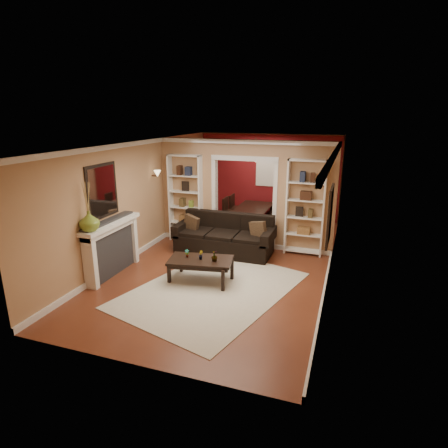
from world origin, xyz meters
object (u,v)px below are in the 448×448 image
at_px(bookshelf_left, 186,199).
at_px(fireplace, 113,248).
at_px(dining_table, 254,217).
at_px(sofa, 224,235).
at_px(bookshelf_right, 305,208).
at_px(coffee_table, 201,270).

height_order(bookshelf_left, fireplace, bookshelf_left).
distance_m(fireplace, dining_table, 4.73).
height_order(sofa, bookshelf_right, bookshelf_right).
relative_size(bookshelf_left, bookshelf_right, 1.00).
xyz_separation_m(bookshelf_left, fireplace, (-0.54, -2.53, -0.57)).
xyz_separation_m(sofa, fireplace, (-1.81, -1.95, 0.11)).
distance_m(sofa, coffee_table, 1.71).
height_order(bookshelf_right, dining_table, bookshelf_right).
relative_size(bookshelf_right, dining_table, 1.33).
distance_m(coffee_table, fireplace, 1.93).
height_order(fireplace, dining_table, fireplace).
bearing_deg(sofa, fireplace, -132.81).
bearing_deg(bookshelf_left, bookshelf_right, 0.00).
height_order(bookshelf_left, bookshelf_right, same).
bearing_deg(sofa, bookshelf_left, 155.40).
bearing_deg(fireplace, bookshelf_right, 34.80).
bearing_deg(coffee_table, bookshelf_left, 110.50).
height_order(coffee_table, dining_table, dining_table).
relative_size(coffee_table, bookshelf_left, 0.55).
bearing_deg(fireplace, dining_table, 65.67).
height_order(coffee_table, fireplace, fireplace).
distance_m(coffee_table, dining_table, 4.04).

